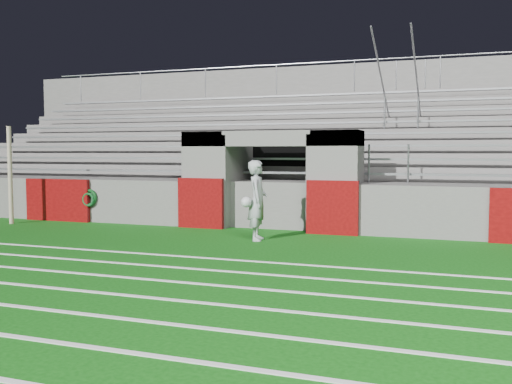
% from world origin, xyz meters
% --- Properties ---
extents(ground, '(90.00, 90.00, 0.00)m').
position_xyz_m(ground, '(0.00, 0.00, 0.00)').
color(ground, '#0D4F0D').
rests_on(ground, ground).
extents(field_post, '(0.12, 0.12, 2.78)m').
position_xyz_m(field_post, '(-7.30, 1.93, 1.39)').
color(field_post, tan).
rests_on(field_post, ground).
extents(field_markings, '(28.00, 8.09, 0.01)m').
position_xyz_m(field_markings, '(0.00, -5.00, 0.01)').
color(field_markings, white).
rests_on(field_markings, ground).
extents(stadium_structure, '(26.00, 8.48, 5.42)m').
position_xyz_m(stadium_structure, '(0.00, 7.97, 1.49)').
color(stadium_structure, '#5B5856').
rests_on(stadium_structure, ground).
extents(goalkeeper_with_ball, '(0.60, 0.76, 1.86)m').
position_xyz_m(goalkeeper_with_ball, '(0.36, 1.45, 0.93)').
color(goalkeeper_with_ball, '#A3A9AC').
rests_on(goalkeeper_with_ball, ground).
extents(hose_coil, '(0.51, 0.14, 0.52)m').
position_xyz_m(hose_coil, '(-5.38, 2.93, 0.71)').
color(hose_coil, '#0D4318').
rests_on(hose_coil, ground).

